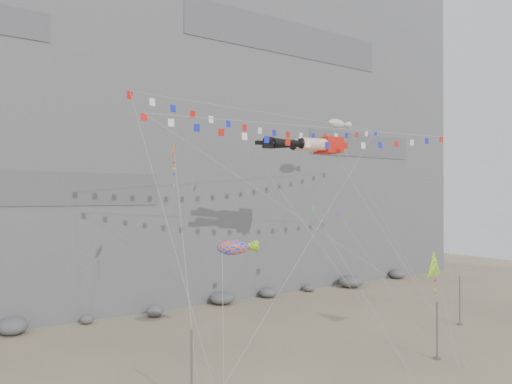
% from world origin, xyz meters
% --- Properties ---
extents(ground, '(120.00, 120.00, 0.00)m').
position_xyz_m(ground, '(0.00, 0.00, 0.00)').
color(ground, gray).
rests_on(ground, ground).
extents(cliff, '(80.00, 28.00, 50.00)m').
position_xyz_m(cliff, '(0.00, 32.00, 25.00)').
color(cliff, slate).
rests_on(cliff, ground).
extents(talus_boulders, '(60.00, 3.00, 1.20)m').
position_xyz_m(talus_boulders, '(0.00, 17.00, 0.60)').
color(talus_boulders, '#5B5B60').
rests_on(talus_boulders, ground).
extents(anchor_pole_left, '(0.12, 0.12, 4.28)m').
position_xyz_m(anchor_pole_left, '(-14.59, -4.02, 2.14)').
color(anchor_pole_left, slate).
rests_on(anchor_pole_left, ground).
extents(anchor_pole_center, '(0.12, 0.12, 3.98)m').
position_xyz_m(anchor_pole_center, '(3.23, -6.63, 1.99)').
color(anchor_pole_center, slate).
rests_on(anchor_pole_center, ground).
extents(anchor_pole_right, '(0.12, 0.12, 4.34)m').
position_xyz_m(anchor_pole_right, '(12.89, -2.16, 2.17)').
color(anchor_pole_right, slate).
rests_on(anchor_pole_right, ground).
extents(legs_kite, '(7.95, 15.97, 21.02)m').
position_xyz_m(legs_kite, '(1.67, 5.23, 15.87)').
color(legs_kite, red).
rests_on(legs_kite, ground).
extents(flag_banner_upper, '(30.11, 13.63, 25.49)m').
position_xyz_m(flag_banner_upper, '(0.53, 7.59, 18.64)').
color(flag_banner_upper, red).
rests_on(flag_banner_upper, ground).
extents(flag_banner_lower, '(29.20, 5.90, 21.67)m').
position_xyz_m(flag_banner_lower, '(0.93, 3.14, 17.11)').
color(flag_banner_lower, red).
rests_on(flag_banner_lower, ground).
extents(harlequin_kite, '(3.32, 8.92, 16.63)m').
position_xyz_m(harlequin_kite, '(-12.27, 3.00, 14.48)').
color(harlequin_kite, red).
rests_on(harlequin_kite, ground).
extents(fish_windsock, '(6.37, 7.14, 10.79)m').
position_xyz_m(fish_windsock, '(-8.46, 1.50, 7.78)').
color(fish_windsock, '#FF520D').
rests_on(fish_windsock, ground).
extents(delta_kite, '(4.79, 4.74, 8.25)m').
position_xyz_m(delta_kite, '(5.89, -4.62, 5.92)').
color(delta_kite, yellow).
rests_on(delta_kite, ground).
extents(blimp_windsock, '(3.70, 12.21, 22.16)m').
position_xyz_m(blimp_windsock, '(9.76, 10.05, 18.91)').
color(blimp_windsock, beige).
rests_on(blimp_windsock, ground).
extents(small_kite_a, '(3.39, 16.54, 23.31)m').
position_xyz_m(small_kite_a, '(-2.44, 9.12, 16.29)').
color(small_kite_a, '#FA5F15').
rests_on(small_kite_a, ground).
extents(small_kite_b, '(2.79, 12.49, 15.40)m').
position_xyz_m(small_kite_b, '(5.64, 5.42, 9.59)').
color(small_kite_b, purple).
rests_on(small_kite_b, ground).
extents(small_kite_c, '(1.23, 10.45, 14.14)m').
position_xyz_m(small_kite_c, '(0.05, 2.61, 10.14)').
color(small_kite_c, green).
rests_on(small_kite_c, ground).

